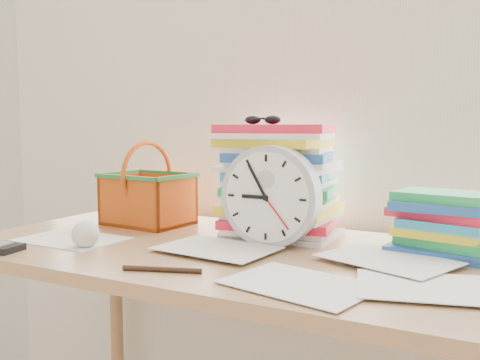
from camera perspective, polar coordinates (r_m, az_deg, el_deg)
The scene contains 10 objects.
curtain at distance 1.63m, azimuth 6.29°, elevation 14.76°, with size 2.40×0.01×2.50m, color white.
desk at distance 1.32m, azimuth -0.23°, elevation -10.43°, with size 1.40×0.70×0.75m.
paper_stack at distance 1.43m, azimuth 4.21°, elevation -0.04°, with size 0.31×0.26×0.30m, color white, non-canonical shape.
clock at distance 1.30m, azimuth 3.30°, elevation -1.73°, with size 0.25×0.25×0.05m, color #AFB2B9.
sunglasses at distance 1.43m, azimuth 2.43°, elevation 6.46°, with size 0.11×0.10×0.03m, color black, non-canonical shape.
book_stack at distance 1.32m, azimuth 20.90°, elevation -4.29°, with size 0.25×0.19×0.14m, color white, non-canonical shape.
basket at distance 1.62m, azimuth -9.82°, elevation -0.39°, with size 0.25×0.19×0.25m, color #DF5D15, non-canonical shape.
crumpled_ball at distance 1.36m, azimuth -16.19°, elevation -5.54°, with size 0.07×0.07×0.07m, color white.
pen at distance 1.10m, azimuth -8.31°, elevation -9.41°, with size 0.01×0.01×0.16m, color black.
scattered_papers at distance 1.30m, azimuth -0.23°, elevation -7.01°, with size 1.26×0.42×0.02m, color white, non-canonical shape.
Camera 1 is at (0.60, 0.48, 1.04)m, focal length 40.00 mm.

